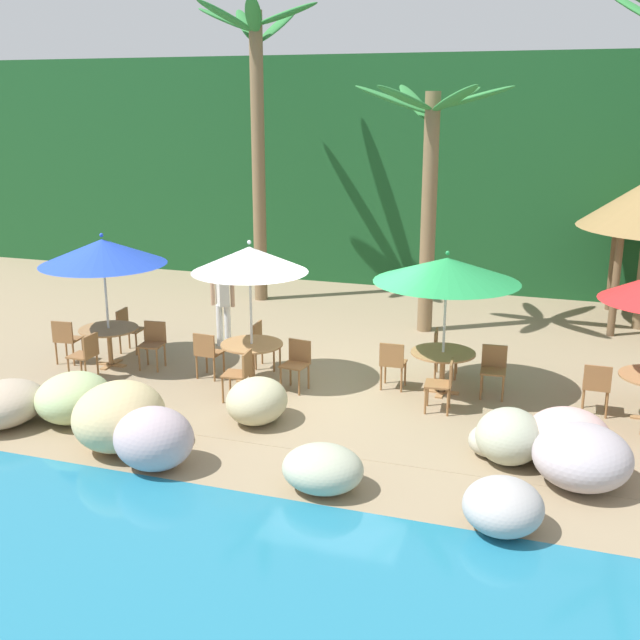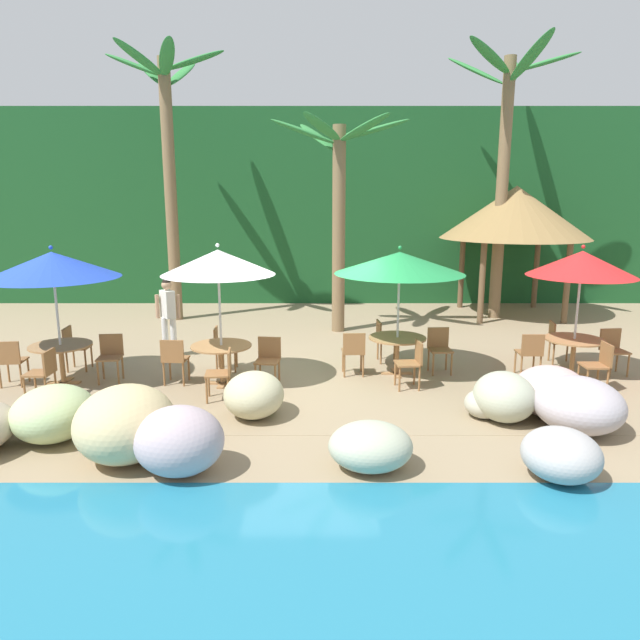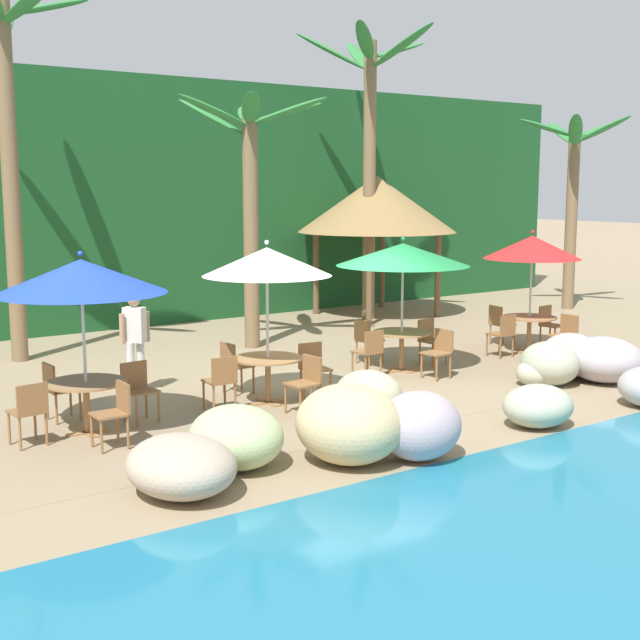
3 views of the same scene
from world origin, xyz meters
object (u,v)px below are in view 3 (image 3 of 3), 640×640
chair_blue_left (29,409)px  palm_tree_nearest (6,119)px  chair_blue_inland (57,387)px  dining_table_red (529,323)px  chair_blue_right (116,410)px  chair_red_right (565,333)px  dining_table_white (268,365)px  chair_white_left (222,379)px  umbrella_red (532,247)px  chair_green_left (370,350)px  chair_white_seaward (313,365)px  palm_tree_third (370,133)px  chair_red_left (504,332)px  chair_white_inland (234,364)px  palm_tree_second (250,176)px  chair_white_right (307,380)px  chair_red_inland (499,322)px  chair_green_inland (366,338)px  umbrella_blue (81,276)px  chair_green_seaward (430,338)px  chair_blue_seaward (138,387)px  umbrella_green (403,255)px  chair_green_right (440,350)px  waiter_in_white (135,335)px  dining_table_green (402,338)px  chair_red_seaward (549,323)px  dining_table_blue (86,390)px  umbrella_white (267,262)px  palm_tree_fourth (574,182)px

chair_blue_left → palm_tree_nearest: bearing=75.1°
chair_blue_inland → dining_table_red: chair_blue_inland is taller
chair_blue_right → chair_blue_left: bearing=143.7°
chair_red_right → dining_table_white: bearing=176.8°
chair_white_left → umbrella_red: umbrella_red is taller
chair_green_left → chair_white_seaward: bearing=-162.6°
palm_tree_third → chair_red_right: bearing=-90.3°
chair_blue_inland → dining_table_red: (9.69, -0.40, 0.10)m
chair_blue_right → chair_red_left: 8.71m
chair_white_inland → dining_table_red: bearing=-3.2°
chair_blue_left → palm_tree_second: (6.03, 4.40, 3.09)m
chair_blue_left → chair_white_right: 4.00m
chair_red_inland → chair_white_right: bearing=-161.6°
chair_blue_inland → chair_white_right: (3.23, -1.71, 0.00)m
chair_red_left → chair_green_inland: bearing=158.4°
chair_blue_inland → chair_white_left: 2.40m
umbrella_blue → chair_green_left: 5.64m
chair_green_seaward → palm_tree_third: size_ratio=0.12×
chair_blue_seaward → chair_blue_left: size_ratio=1.00×
chair_green_inland → chair_green_left: 1.18m
palm_tree_nearest → palm_tree_second: size_ratio=1.35×
chair_blue_seaward → umbrella_green: 5.64m
chair_green_right → chair_red_right: same height
waiter_in_white → chair_white_inland: bearing=-37.6°
chair_white_right → palm_tree_nearest: (-2.39, 6.50, 4.13)m
palm_tree_third → dining_table_green: bearing=-123.0°
chair_red_seaward → waiter_in_white: 8.97m
chair_green_left → waiter_in_white: waiter_in_white is taller
chair_blue_right → palm_tree_nearest: (0.63, 6.49, 4.13)m
chair_white_right → umbrella_green: size_ratio=0.35×
dining_table_blue → chair_red_seaward: (10.39, 0.62, -0.10)m
umbrella_white → palm_tree_fourth: palm_tree_fourth is taller
dining_table_green → waiter_in_white: (-4.70, 1.23, 0.37)m
chair_white_left → dining_table_red: (7.48, 0.52, 0.10)m
chair_white_inland → dining_table_red: chair_white_inland is taller
dining_table_white → umbrella_green: bearing=10.4°
dining_table_white → chair_blue_left: bearing=-177.7°
chair_green_right → dining_table_red: bearing=12.6°
umbrella_red → chair_red_left: (-0.85, -0.09, -1.65)m
dining_table_white → chair_blue_seaward: bearing=174.5°
dining_table_red → chair_red_right: 0.86m
umbrella_white → dining_table_green: umbrella_white is taller
umbrella_white → chair_white_left: umbrella_white is taller
umbrella_green → palm_tree_second: size_ratio=0.47×
chair_red_left → dining_table_red: bearing=5.7°
dining_table_blue → chair_blue_right: bearing=-84.8°
waiter_in_white → chair_blue_right: bearing=-118.3°
chair_white_inland → chair_green_right: same height
dining_table_white → chair_white_inland: size_ratio=1.26×
chair_blue_inland → chair_white_inland: 2.93m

